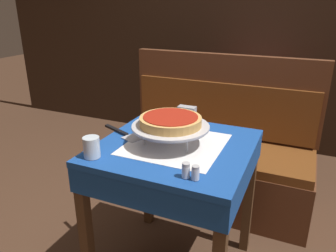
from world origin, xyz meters
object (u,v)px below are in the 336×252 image
Objects in this scene: booth_bench at (213,161)px; napkin_holder at (187,114)px; dining_table_rear at (250,94)px; salt_shaker at (186,170)px; deep_dish_pizza at (171,121)px; condiment_caddy at (244,78)px; pizza_server at (122,133)px; pizza_pan_stand at (171,127)px; dining_table_front at (175,163)px; water_glass_near at (92,147)px; pepper_shaker at (195,173)px.

napkin_holder is (-0.05, -0.46, 0.51)m from booth_bench.
dining_table_rear is 12.44× the size of salt_shaker.
deep_dish_pizza is 1.44m from condiment_caddy.
salt_shaker is 1.71m from condiment_caddy.
booth_bench is 0.69m from napkin_holder.
pizza_server is 2.75× the size of napkin_holder.
salt_shaker is (0.18, -0.27, -0.06)m from pizza_pan_stand.
pizza_pan_stand is at bearing -83.00° from napkin_holder.
dining_table_rear is 0.81m from booth_bench.
salt_shaker reaches higher than dining_table_front.
water_glass_near is at bearing -100.43° from condiment_caddy.
pizza_pan_stand is 2.41× the size of condiment_caddy.
deep_dish_pizza is at bearing -153.82° from dining_table_front.
pizza_server is 0.54m from salt_shaker.
pepper_shaker is at bearing -84.42° from condiment_caddy.
booth_bench is (-0.10, -0.73, -0.34)m from dining_table_rear.
water_glass_near is (0.02, -0.29, 0.04)m from pizza_server.
booth_bench is 3.74× the size of pizza_pan_stand.
condiment_caddy reaches higher than dining_table_rear.
dining_table_front is 2.81× the size of pizza_server.
water_glass_near is at bearing -134.39° from deep_dish_pizza.
booth_bench is 1.20m from water_glass_near.
condiment_caddy is (-0.13, 1.71, 0.00)m from salt_shaker.
pizza_pan_stand is 6.41× the size of pepper_shaker.
pepper_shaker is at bearing -54.43° from dining_table_front.
dining_table_rear is at bearing 82.17° from booth_bench.
dining_table_front is at bearing -93.24° from dining_table_rear.
napkin_holder is at bearing 100.99° from dining_table_front.
water_glass_near reaches higher than dining_table_front.
pizza_server is at bearing 148.23° from salt_shaker.
booth_bench is (-0.01, 0.78, -0.36)m from dining_table_front.
pizza_pan_stand is 0.33m from salt_shaker.
dining_table_rear is at bearing 85.98° from deep_dish_pizza.
deep_dish_pizza is 3.14× the size of water_glass_near.
pizza_server reaches higher than dining_table_rear.
booth_bench is at bearing 91.09° from dining_table_front.
condiment_caddy is (0.05, 1.44, -0.09)m from deep_dish_pizza.
deep_dish_pizza is (-0.11, -1.51, 0.24)m from dining_table_rear.
booth_bench is 14.81× the size of water_glass_near.
condiment_caddy is (0.31, 1.71, -0.01)m from water_glass_near.
deep_dish_pizza is 1.91× the size of condiment_caddy.
dining_table_rear is 2.80× the size of pizza_server.
pizza_server is 4.78× the size of pepper_shaker.
booth_bench is 24.00× the size of pepper_shaker.
dining_table_rear is at bearing 85.98° from pizza_pan_stand.
pizza_pan_stand is at bearing -90.47° from booth_bench.
deep_dish_pizza is at bearing -83.00° from napkin_holder.
deep_dish_pizza is 0.33m from salt_shaker.
booth_bench is 13.80× the size of napkin_holder.
pepper_shaker is at bearing -29.71° from pizza_server.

